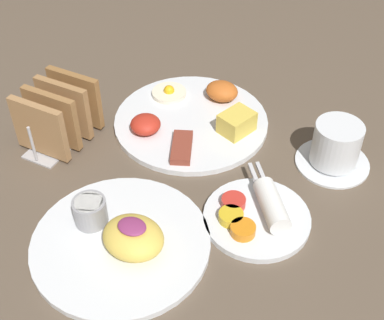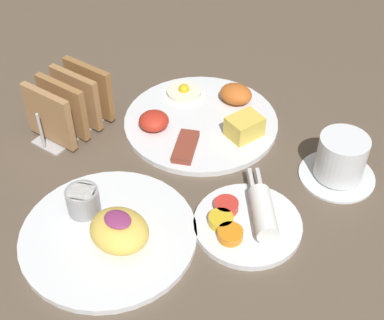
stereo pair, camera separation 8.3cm
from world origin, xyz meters
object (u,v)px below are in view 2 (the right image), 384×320
at_px(plate_foreground, 109,230).
at_px(coffee_cup, 340,160).
at_px(toast_rack, 70,105).
at_px(plate_condiments, 248,221).
at_px(plate_breakfast, 203,119).

bearing_deg(plate_foreground, coffee_cup, 54.25).
distance_m(toast_rack, coffee_cup, 0.46).
height_order(plate_condiments, coffee_cup, coffee_cup).
height_order(toast_rack, coffee_cup, toast_rack).
distance_m(plate_condiments, toast_rack, 0.37).
bearing_deg(toast_rack, plate_condiments, -3.69).
xyz_separation_m(plate_foreground, coffee_cup, (0.21, 0.30, 0.02)).
height_order(plate_breakfast, coffee_cup, coffee_cup).
distance_m(plate_foreground, coffee_cup, 0.37).
relative_size(plate_breakfast, plate_condiments, 1.60).
height_order(plate_breakfast, plate_foreground, plate_foreground).
xyz_separation_m(plate_foreground, toast_rack, (-0.22, 0.15, 0.03)).
height_order(plate_condiments, toast_rack, toast_rack).
distance_m(plate_foreground, toast_rack, 0.27).
height_order(plate_foreground, toast_rack, toast_rack).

